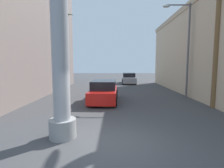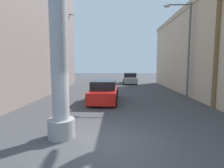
# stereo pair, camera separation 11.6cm
# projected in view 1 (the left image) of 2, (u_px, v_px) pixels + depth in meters

# --- Properties ---
(ground_plane) EXTENTS (87.72, 87.72, 0.00)m
(ground_plane) POSITION_uv_depth(u_px,v_px,m) (113.00, 95.00, 15.93)
(ground_plane) COLOR #424244
(building_left) EXTENTS (8.38, 18.85, 12.53)m
(building_left) POSITION_uv_depth(u_px,v_px,m) (4.00, 26.00, 15.93)
(building_left) COLOR slate
(building_left) RESTS_ON ground
(street_lamp) EXTENTS (2.24, 0.28, 7.56)m
(street_lamp) POSITION_uv_depth(u_px,v_px,m) (185.00, 42.00, 14.03)
(street_lamp) COLOR #59595E
(street_lamp) RESTS_ON ground
(car_lead) EXTENTS (2.11, 4.71, 1.56)m
(car_lead) POSITION_uv_depth(u_px,v_px,m) (104.00, 92.00, 12.95)
(car_lead) COLOR black
(car_lead) RESTS_ON ground
(car_far) EXTENTS (2.12, 4.62, 1.56)m
(car_far) POSITION_uv_depth(u_px,v_px,m) (129.00, 78.00, 25.95)
(car_far) COLOR black
(car_far) RESTS_ON ground
(palm_tree_near_right) EXTENTS (2.74, 2.59, 9.39)m
(palm_tree_near_right) POSITION_uv_depth(u_px,v_px,m) (219.00, 13.00, 10.43)
(palm_tree_near_right) COLOR brown
(palm_tree_near_right) RESTS_ON ground
(palm_tree_far_left) EXTENTS (3.16, 3.01, 9.69)m
(palm_tree_far_left) POSITION_uv_depth(u_px,v_px,m) (63.00, 41.00, 23.27)
(palm_tree_far_left) COLOR brown
(palm_tree_far_left) RESTS_ON ground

